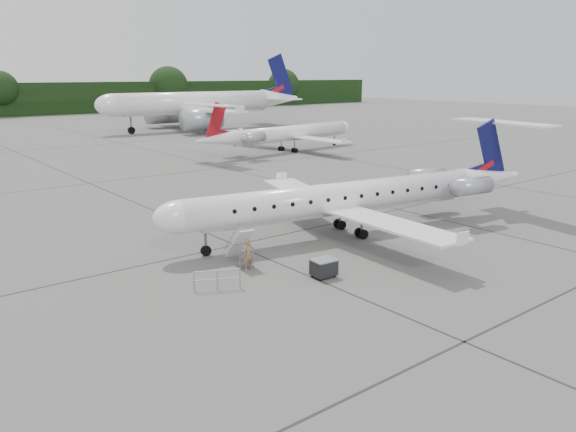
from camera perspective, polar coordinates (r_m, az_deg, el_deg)
ground at (r=32.38m, az=8.75°, el=-4.16°), size 320.00×320.00×0.00m
main_regional_jet at (r=35.65m, az=5.20°, el=3.35°), size 29.74×23.69×6.86m
airstair at (r=30.78m, az=-4.99°, el=-2.92°), size 1.23×2.34×2.15m
passenger at (r=29.74m, az=-4.01°, el=-3.97°), size 0.66×0.46×1.70m
safety_railing at (r=27.35m, az=-7.20°, el=-6.49°), size 2.02×1.02×1.00m
baggage_cart at (r=28.87m, az=3.65°, el=-5.26°), size 1.24×1.03×1.02m
bg_narrowbody at (r=106.18m, az=-9.59°, el=12.33°), size 39.67×29.38×13.82m
bg_regional_right at (r=75.84m, az=0.49°, el=9.19°), size 28.32×22.00×6.86m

